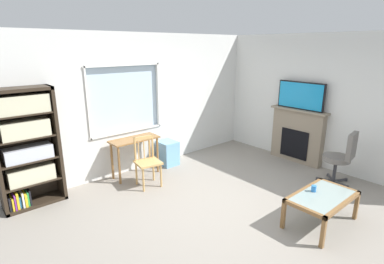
% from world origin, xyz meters
% --- Properties ---
extents(ground, '(6.50, 5.71, 0.02)m').
position_xyz_m(ground, '(0.00, 0.00, -0.01)').
color(ground, gray).
extents(wall_back_with_window, '(5.50, 0.15, 2.71)m').
position_xyz_m(wall_back_with_window, '(0.05, 2.36, 1.34)').
color(wall_back_with_window, silver).
rests_on(wall_back_with_window, ground).
extents(wall_right, '(0.12, 4.91, 2.71)m').
position_xyz_m(wall_right, '(2.81, 0.00, 1.35)').
color(wall_right, silver).
rests_on(wall_right, ground).
extents(bookshelf, '(0.90, 0.38, 1.87)m').
position_xyz_m(bookshelf, '(-2.23, 2.11, 1.01)').
color(bookshelf, '#2D2319').
rests_on(bookshelf, ground).
extents(desk_under_window, '(0.94, 0.39, 0.76)m').
position_xyz_m(desk_under_window, '(-0.42, 2.01, 0.61)').
color(desk_under_window, olive).
rests_on(desk_under_window, ground).
extents(wooden_chair, '(0.48, 0.46, 0.90)m').
position_xyz_m(wooden_chair, '(-0.47, 1.49, 0.46)').
color(wooden_chair, tan).
rests_on(wooden_chair, ground).
extents(plastic_drawer_unit, '(0.35, 0.40, 0.51)m').
position_xyz_m(plastic_drawer_unit, '(0.39, 2.06, 0.26)').
color(plastic_drawer_unit, '#72ADDB').
rests_on(plastic_drawer_unit, ground).
extents(fireplace, '(0.26, 1.24, 1.17)m').
position_xyz_m(fireplace, '(2.66, 0.39, 0.59)').
color(fireplace, gray).
rests_on(fireplace, ground).
extents(tv, '(0.06, 1.03, 0.58)m').
position_xyz_m(tv, '(2.64, 0.39, 1.45)').
color(tv, black).
rests_on(tv, fireplace).
extents(office_chair, '(0.58, 0.58, 1.00)m').
position_xyz_m(office_chair, '(2.21, -0.76, 0.55)').
color(office_chair, slate).
rests_on(office_chair, ground).
extents(coffee_table, '(1.06, 0.62, 0.44)m').
position_xyz_m(coffee_table, '(0.72, -1.17, 0.38)').
color(coffee_table, '#8C9E99').
rests_on(coffee_table, ground).
extents(sippy_cup, '(0.07, 0.07, 0.09)m').
position_xyz_m(sippy_cup, '(0.73, -1.02, 0.49)').
color(sippy_cup, '#337FD6').
rests_on(sippy_cup, coffee_table).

